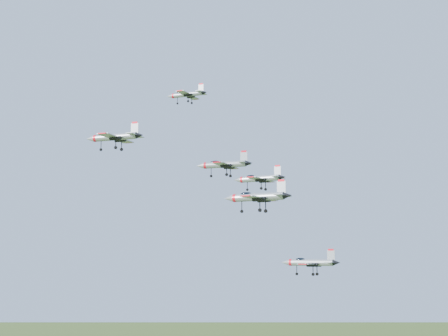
% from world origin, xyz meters
% --- Properties ---
extents(jet_lead, '(11.44, 9.50, 3.06)m').
position_xyz_m(jet_lead, '(-14.73, 14.96, 146.85)').
color(jet_lead, '#9CA2A8').
extents(jet_left_high, '(13.35, 11.14, 3.57)m').
position_xyz_m(jet_left_high, '(1.95, 4.04, 126.28)').
color(jet_left_high, '#9CA2A8').
extents(jet_right_high, '(12.70, 10.61, 3.40)m').
position_xyz_m(jet_right_high, '(-8.87, -20.99, 129.24)').
color(jet_right_high, '#9CA2A8').
extents(jet_left_low, '(12.00, 9.84, 3.22)m').
position_xyz_m(jet_left_low, '(11.79, 1.38, 122.27)').
color(jet_left_low, '#9CA2A8').
extents(jet_right_low, '(13.81, 11.32, 3.71)m').
position_xyz_m(jet_right_low, '(17.94, -12.62, 116.98)').
color(jet_right_low, '#9CA2A8').
extents(jet_trail, '(11.94, 9.79, 3.21)m').
position_xyz_m(jet_trail, '(24.18, -2.39, 104.99)').
color(jet_trail, '#9CA2A8').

